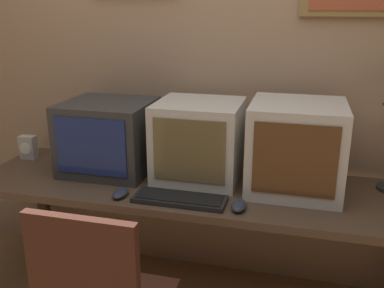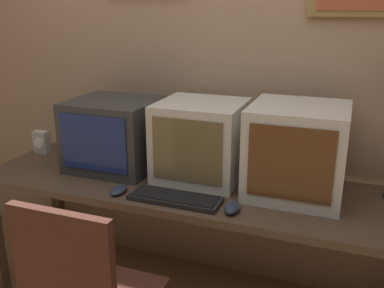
{
  "view_description": "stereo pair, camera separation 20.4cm",
  "coord_description": "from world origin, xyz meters",
  "px_view_note": "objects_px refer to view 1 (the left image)",
  "views": [
    {
      "loc": [
        0.49,
        -0.9,
        1.54
      ],
      "look_at": [
        0.0,
        0.97,
        0.91
      ],
      "focal_mm": 40.0,
      "sensor_mm": 36.0,
      "label": 1
    },
    {
      "loc": [
        0.68,
        -0.84,
        1.54
      ],
      "look_at": [
        0.0,
        0.97,
        0.91
      ],
      "focal_mm": 40.0,
      "sensor_mm": 36.0,
      "label": 2
    }
  ],
  "objects_px": {
    "monitor_right": "(296,147)",
    "mouse_far_corner": "(120,193)",
    "keyboard_main": "(180,199)",
    "desk_clock": "(28,147)",
    "mouse_near_keyboard": "(239,205)",
    "monitor_center": "(199,140)",
    "monitor_left": "(109,136)"
  },
  "relations": [
    {
      "from": "monitor_left",
      "to": "monitor_center",
      "type": "height_order",
      "value": "monitor_center"
    },
    {
      "from": "monitor_left",
      "to": "desk_clock",
      "type": "height_order",
      "value": "monitor_left"
    },
    {
      "from": "keyboard_main",
      "to": "mouse_far_corner",
      "type": "distance_m",
      "value": 0.28
    },
    {
      "from": "keyboard_main",
      "to": "desk_clock",
      "type": "height_order",
      "value": "desk_clock"
    },
    {
      "from": "monitor_right",
      "to": "mouse_far_corner",
      "type": "bearing_deg",
      "value": -158.64
    },
    {
      "from": "monitor_center",
      "to": "mouse_near_keyboard",
      "type": "xyz_separation_m",
      "value": [
        0.26,
        -0.32,
        -0.18
      ]
    },
    {
      "from": "keyboard_main",
      "to": "monitor_right",
      "type": "bearing_deg",
      "value": 29.99
    },
    {
      "from": "monitor_center",
      "to": "monitor_right",
      "type": "distance_m",
      "value": 0.47
    },
    {
      "from": "mouse_near_keyboard",
      "to": "mouse_far_corner",
      "type": "bearing_deg",
      "value": -179.35
    },
    {
      "from": "keyboard_main",
      "to": "mouse_near_keyboard",
      "type": "relative_size",
      "value": 3.56
    },
    {
      "from": "monitor_center",
      "to": "mouse_near_keyboard",
      "type": "height_order",
      "value": "monitor_center"
    },
    {
      "from": "mouse_near_keyboard",
      "to": "monitor_center",
      "type": "bearing_deg",
      "value": 128.74
    },
    {
      "from": "monitor_left",
      "to": "monitor_right",
      "type": "distance_m",
      "value": 0.95
    },
    {
      "from": "monitor_center",
      "to": "monitor_right",
      "type": "bearing_deg",
      "value": -3.02
    },
    {
      "from": "monitor_right",
      "to": "monitor_left",
      "type": "bearing_deg",
      "value": 179.7
    },
    {
      "from": "monitor_right",
      "to": "monitor_center",
      "type": "bearing_deg",
      "value": 176.98
    },
    {
      "from": "keyboard_main",
      "to": "monitor_left",
      "type": "bearing_deg",
      "value": 148.59
    },
    {
      "from": "monitor_left",
      "to": "desk_clock",
      "type": "bearing_deg",
      "value": 175.45
    },
    {
      "from": "desk_clock",
      "to": "monitor_center",
      "type": "bearing_deg",
      "value": -1.25
    },
    {
      "from": "monitor_left",
      "to": "monitor_right",
      "type": "bearing_deg",
      "value": -0.3
    },
    {
      "from": "monitor_center",
      "to": "desk_clock",
      "type": "xyz_separation_m",
      "value": [
        -1.01,
        0.02,
        -0.13
      ]
    },
    {
      "from": "monitor_right",
      "to": "mouse_far_corner",
      "type": "relative_size",
      "value": 3.77
    },
    {
      "from": "keyboard_main",
      "to": "mouse_far_corner",
      "type": "height_order",
      "value": "mouse_far_corner"
    },
    {
      "from": "mouse_near_keyboard",
      "to": "mouse_far_corner",
      "type": "distance_m",
      "value": 0.55
    },
    {
      "from": "mouse_far_corner",
      "to": "desk_clock",
      "type": "height_order",
      "value": "desk_clock"
    },
    {
      "from": "monitor_right",
      "to": "mouse_far_corner",
      "type": "height_order",
      "value": "monitor_right"
    },
    {
      "from": "monitor_right",
      "to": "keyboard_main",
      "type": "height_order",
      "value": "monitor_right"
    },
    {
      "from": "monitor_left",
      "to": "keyboard_main",
      "type": "bearing_deg",
      "value": -31.41
    },
    {
      "from": "keyboard_main",
      "to": "desk_clock",
      "type": "relative_size",
      "value": 3.13
    },
    {
      "from": "monitor_left",
      "to": "desk_clock",
      "type": "distance_m",
      "value": 0.54
    },
    {
      "from": "monitor_left",
      "to": "desk_clock",
      "type": "relative_size",
      "value": 3.32
    },
    {
      "from": "mouse_far_corner",
      "to": "monitor_left",
      "type": "bearing_deg",
      "value": 121.92
    }
  ]
}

